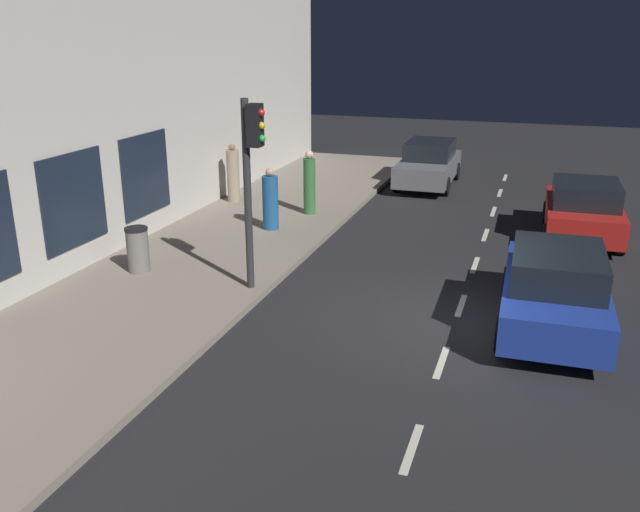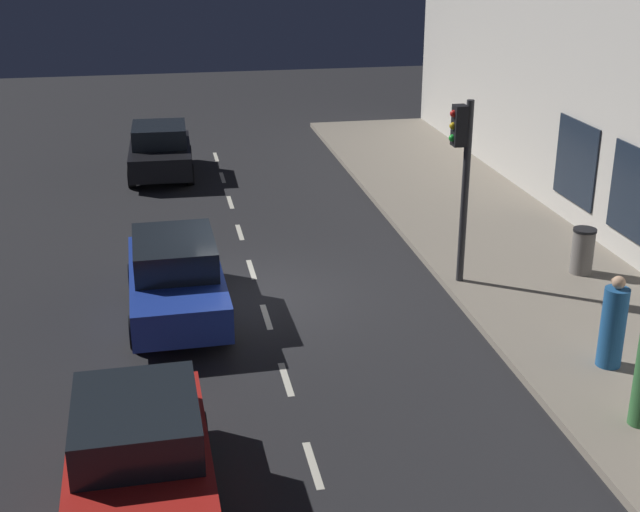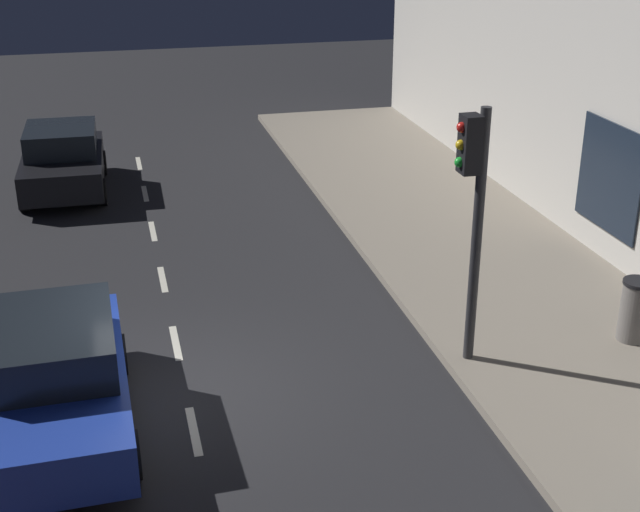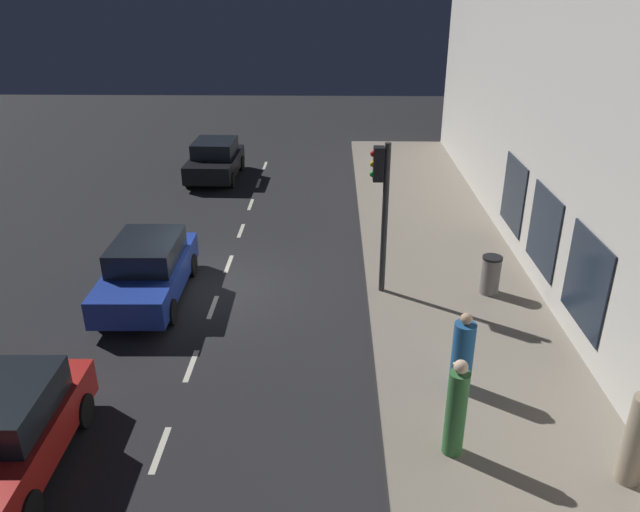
{
  "view_description": "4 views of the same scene",
  "coord_description": "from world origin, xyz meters",
  "px_view_note": "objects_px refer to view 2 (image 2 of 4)",
  "views": [
    {
      "loc": [
        -1.28,
        11.94,
        5.41
      ],
      "look_at": [
        2.63,
        0.27,
        1.2
      ],
      "focal_mm": 37.61,
      "sensor_mm": 36.0,
      "label": 1
    },
    {
      "loc": [
        -1.92,
        -16.7,
        7.44
      ],
      "look_at": [
        1.32,
        0.11,
        0.8
      ],
      "focal_mm": 48.31,
      "sensor_mm": 36.0,
      "label": 2
    },
    {
      "loc": [
        -0.79,
        -11.31,
        6.94
      ],
      "look_at": [
        2.4,
        1.41,
        1.38
      ],
      "focal_mm": 49.3,
      "sensor_mm": 36.0,
      "label": 3
    },
    {
      "loc": [
        3.03,
        -14.61,
        7.67
      ],
      "look_at": [
        2.72,
        0.41,
        0.83
      ],
      "focal_mm": 34.26,
      "sensor_mm": 36.0,
      "label": 4
    }
  ],
  "objects_px": {
    "parked_car_1": "(176,277)",
    "parked_car_2": "(139,458)",
    "parked_car_3": "(160,151)",
    "traffic_light": "(462,163)",
    "pedestrian_0": "(613,325)",
    "trash_bin": "(583,251)"
  },
  "relations": [
    {
      "from": "traffic_light",
      "to": "parked_car_2",
      "type": "height_order",
      "value": "traffic_light"
    },
    {
      "from": "parked_car_3",
      "to": "pedestrian_0",
      "type": "xyz_separation_m",
      "value": [
        7.49,
        -14.49,
        0.13
      ]
    },
    {
      "from": "parked_car_1",
      "to": "trash_bin",
      "type": "height_order",
      "value": "parked_car_1"
    },
    {
      "from": "traffic_light",
      "to": "trash_bin",
      "type": "bearing_deg",
      "value": -1.77
    },
    {
      "from": "traffic_light",
      "to": "parked_car_3",
      "type": "bearing_deg",
      "value": 120.71
    },
    {
      "from": "parked_car_3",
      "to": "pedestrian_0",
      "type": "bearing_deg",
      "value": 118.64
    },
    {
      "from": "traffic_light",
      "to": "pedestrian_0",
      "type": "xyz_separation_m",
      "value": [
        1.37,
        -4.19,
        -1.87
      ]
    },
    {
      "from": "parked_car_3",
      "to": "parked_car_1",
      "type": "bearing_deg",
      "value": 91.92
    },
    {
      "from": "parked_car_2",
      "to": "parked_car_3",
      "type": "xyz_separation_m",
      "value": [
        0.59,
        16.77,
        0.0
      ]
    },
    {
      "from": "parked_car_2",
      "to": "pedestrian_0",
      "type": "xyz_separation_m",
      "value": [
        8.08,
        2.28,
        0.13
      ]
    },
    {
      "from": "parked_car_1",
      "to": "traffic_light",
      "type": "bearing_deg",
      "value": -178.94
    },
    {
      "from": "parked_car_2",
      "to": "trash_bin",
      "type": "bearing_deg",
      "value": -147.63
    },
    {
      "from": "parked_car_1",
      "to": "parked_car_2",
      "type": "distance_m",
      "value": 6.28
    },
    {
      "from": "parked_car_1",
      "to": "parked_car_2",
      "type": "bearing_deg",
      "value": 82.4
    },
    {
      "from": "parked_car_1",
      "to": "parked_car_3",
      "type": "xyz_separation_m",
      "value": [
        -0.11,
        10.53,
        -0.0
      ]
    },
    {
      "from": "parked_car_2",
      "to": "trash_bin",
      "type": "xyz_separation_m",
      "value": [
        9.62,
        6.38,
        -0.12
      ]
    },
    {
      "from": "parked_car_2",
      "to": "parked_car_1",
      "type": "bearing_deg",
      "value": -97.64
    },
    {
      "from": "traffic_light",
      "to": "pedestrian_0",
      "type": "height_order",
      "value": "traffic_light"
    },
    {
      "from": "traffic_light",
      "to": "trash_bin",
      "type": "relative_size",
      "value": 3.83
    },
    {
      "from": "parked_car_2",
      "to": "parked_car_3",
      "type": "bearing_deg",
      "value": -93.2
    },
    {
      "from": "parked_car_3",
      "to": "parked_car_2",
      "type": "bearing_deg",
      "value": 89.27
    },
    {
      "from": "parked_car_3",
      "to": "trash_bin",
      "type": "bearing_deg",
      "value": 132.27
    }
  ]
}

